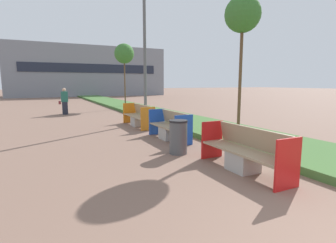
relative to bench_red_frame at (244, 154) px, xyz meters
name	(u,v)px	position (x,y,z in m)	size (l,w,h in m)	color
planter_grass_strip	(167,117)	(2.26, 8.46, -0.28)	(2.80, 120.00, 0.18)	#426B33
building_backdrop	(88,72)	(3.06, 37.31, 3.19)	(21.93, 7.24, 7.13)	gray
bench_red_frame	(244,154)	(0.00, 0.00, 0.00)	(0.65, 2.31, 0.94)	#ADA8A0
bench_blue_frame	(170,129)	(0.00, 3.60, -0.01)	(0.65, 2.06, 0.94)	#ADA8A0
bench_orange_frame	(139,118)	(0.00, 6.67, 0.00)	(0.65, 2.42, 0.94)	#ADA8A0
litter_bin	(178,137)	(-0.62, 1.86, 0.08)	(0.50, 0.50, 0.91)	#4C4F51
street_lamp_post	(144,15)	(0.61, 7.41, 4.55)	(0.24, 0.44, 9.07)	#56595B
sapling_tree_near	(243,16)	(1.93, 2.42, 3.58)	(1.12, 1.12, 4.57)	brown
sapling_tree_far	(124,54)	(1.93, 14.98, 3.64)	(1.45, 1.45, 4.76)	brown
pedestrian_walking	(64,101)	(-2.54, 12.70, 0.43)	(0.53, 0.24, 1.60)	#232633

